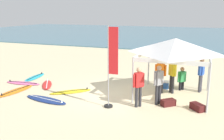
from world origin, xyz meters
TOP-DOWN VIEW (x-y plane):
  - ground_plane at (0.00, 0.00)m, footprint 80.00×80.00m
  - sea at (0.00, 31.85)m, footprint 80.00×36.00m
  - canopy_tent at (2.70, 0.80)m, footprint 3.19×3.19m
  - surfboard_red at (-3.91, 0.19)m, footprint 1.40×1.81m
  - surfboard_yellow at (-2.11, -0.38)m, footprint 1.91×1.76m
  - surfboard_orange at (-4.75, -1.24)m, footprint 0.78×2.21m
  - surfboard_navy at (-2.58, -1.80)m, footprint 2.38×0.99m
  - surfboard_pink at (-5.35, -0.01)m, footprint 2.10×0.72m
  - surfboard_cyan at (-5.52, 1.26)m, footprint 0.72×2.01m
  - person_grey at (2.24, -0.46)m, footprint 0.38×0.48m
  - person_red at (1.51, -1.05)m, footprint 0.40×0.43m
  - person_blue at (3.88, 1.97)m, footprint 0.30×0.54m
  - person_orange at (2.04, 1.06)m, footprint 0.55×0.23m
  - person_yellow at (2.58, 1.31)m, footprint 0.40×0.44m
  - person_green at (2.99, 1.94)m, footprint 0.40×0.44m
  - banner_flag at (0.47, -1.53)m, footprint 0.60×0.36m
  - gear_bag_near_tent at (3.88, -0.58)m, footprint 0.65×0.65m
  - gear_bag_by_pole at (2.69, -0.50)m, footprint 0.66×0.64m
  - cooler_box at (2.10, 1.92)m, footprint 0.50×0.36m

SIDE VIEW (x-z plane):
  - ground_plane at x=0.00m, z-range 0.00..0.00m
  - surfboard_navy at x=-2.58m, z-range -0.06..0.13m
  - surfboard_orange at x=-4.75m, z-range -0.06..0.13m
  - surfboard_pink at x=-5.35m, z-range -0.06..0.13m
  - surfboard_yellow at x=-2.11m, z-range -0.06..0.13m
  - surfboard_cyan at x=-5.52m, z-range -0.06..0.13m
  - surfboard_red at x=-3.91m, z-range -0.06..0.13m
  - sea at x=0.00m, z-range 0.00..0.10m
  - gear_bag_near_tent at x=3.88m, z-range 0.00..0.28m
  - gear_bag_by_pole at x=2.69m, z-range 0.00..0.28m
  - cooler_box at x=2.10m, z-range 0.00..0.39m
  - person_green at x=2.99m, z-range 0.06..1.26m
  - person_grey at x=2.24m, z-range 0.13..1.84m
  - person_red at x=1.51m, z-range 0.13..1.84m
  - person_blue at x=3.88m, z-range 0.13..1.84m
  - person_orange at x=2.04m, z-range 0.13..1.84m
  - person_yellow at x=2.58m, z-range 0.13..1.84m
  - banner_flag at x=0.47m, z-range -0.13..3.27m
  - canopy_tent at x=2.70m, z-range 1.01..3.76m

